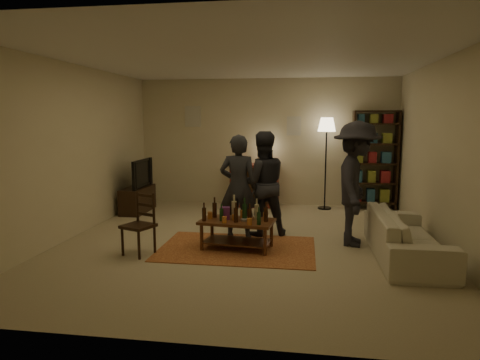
% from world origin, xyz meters
% --- Properties ---
extents(floor, '(6.00, 6.00, 0.00)m').
position_xyz_m(floor, '(0.00, 0.00, 0.00)').
color(floor, '#C6B793').
rests_on(floor, ground).
extents(room_shell, '(6.00, 6.00, 6.00)m').
position_xyz_m(room_shell, '(-0.65, 2.98, 1.81)').
color(room_shell, beige).
rests_on(room_shell, ground).
extents(rug, '(2.20, 1.50, 0.01)m').
position_xyz_m(rug, '(-0.09, -0.36, 0.01)').
color(rug, brown).
rests_on(rug, ground).
extents(coffee_table, '(1.09, 0.69, 0.76)m').
position_xyz_m(coffee_table, '(-0.10, -0.35, 0.38)').
color(coffee_table, brown).
rests_on(coffee_table, ground).
extents(dining_chair, '(0.49, 0.49, 0.87)m').
position_xyz_m(dining_chair, '(-1.37, -0.76, 0.45)').
color(dining_chair, black).
rests_on(dining_chair, ground).
extents(tv_stand, '(0.40, 1.00, 1.06)m').
position_xyz_m(tv_stand, '(-2.44, 1.80, 0.38)').
color(tv_stand, black).
rests_on(tv_stand, ground).
extents(dresser, '(1.00, 0.50, 1.36)m').
position_xyz_m(dresser, '(-0.19, 2.71, 0.48)').
color(dresser, maroon).
rests_on(dresser, ground).
extents(bookshelf, '(0.90, 0.34, 2.02)m').
position_xyz_m(bookshelf, '(2.25, 2.78, 1.03)').
color(bookshelf, black).
rests_on(bookshelf, ground).
extents(floor_lamp, '(0.36, 0.36, 1.88)m').
position_xyz_m(floor_lamp, '(1.27, 2.65, 1.60)').
color(floor_lamp, black).
rests_on(floor_lamp, ground).
extents(sofa, '(0.81, 2.08, 0.61)m').
position_xyz_m(sofa, '(2.20, -0.40, 0.30)').
color(sofa, beige).
rests_on(sofa, ground).
extents(person_left, '(0.61, 0.42, 1.62)m').
position_xyz_m(person_left, '(-0.16, 0.22, 0.81)').
color(person_left, '#27282E').
rests_on(person_left, ground).
extents(person_right, '(0.96, 0.85, 1.66)m').
position_xyz_m(person_right, '(0.18, 0.46, 0.83)').
color(person_right, '#282931').
rests_on(person_right, ground).
extents(person_by_sofa, '(0.85, 1.27, 1.82)m').
position_xyz_m(person_by_sofa, '(1.59, 0.12, 0.91)').
color(person_by_sofa, '#25242B').
rests_on(person_by_sofa, ground).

